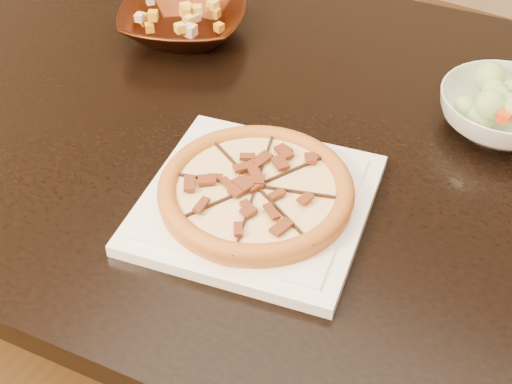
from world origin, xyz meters
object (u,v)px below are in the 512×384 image
Objects in this scene: dining_table at (247,160)px; bronze_bowl at (184,21)px; salad_bowl at (503,112)px; plate at (256,203)px; pizza at (256,190)px.

dining_table is 0.30m from bronze_bowl.
plate is at bearing -122.43° from salad_bowl.
plate is 0.42m from salad_bowl.
bronze_bowl is at bearing 146.85° from dining_table.
pizza is 1.16× the size of bronze_bowl.
plate is 1.33× the size of pizza.
salad_bowl is (0.35, 0.18, 0.12)m from dining_table.
dining_table is 0.41m from salad_bowl.
dining_table is 8.25× the size of salad_bowl.
pizza is at bearing -42.25° from bronze_bowl.
salad_bowl is (0.58, 0.03, 0.00)m from bronze_bowl.
salad_bowl is at bearing 27.14° from dining_table.
salad_bowl is at bearing 2.82° from bronze_bowl.
dining_table is 0.25m from pizza.
bronze_bowl is at bearing -177.18° from salad_bowl.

